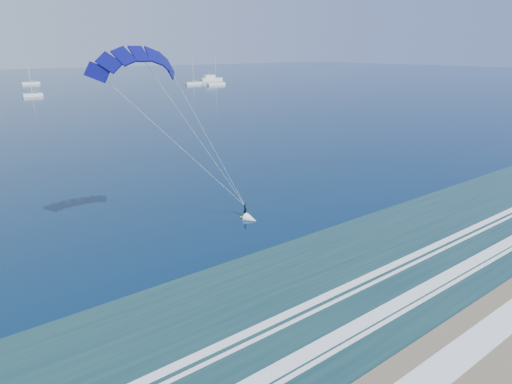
{
  "coord_description": "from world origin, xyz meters",
  "views": [
    {
      "loc": [
        -22.69,
        -11.31,
        18.15
      ],
      "look_at": [
        4.89,
        23.6,
        4.05
      ],
      "focal_mm": 32.0,
      "sensor_mm": 36.0,
      "label": 1
    }
  ],
  "objects": [
    {
      "name": "ground",
      "position": [
        0.0,
        0.0,
        0.0
      ],
      "size": [
        900.0,
        900.0,
        0.0
      ],
      "primitive_type": "plane",
      "color": "#082A47",
      "rests_on": "ground"
    },
    {
      "name": "motor_yacht",
      "position": [
        120.5,
        211.16,
        1.45
      ],
      "size": [
        13.3,
        3.55,
        5.72
      ],
      "color": "white",
      "rests_on": "ground"
    },
    {
      "name": "sailboat_4",
      "position": [
        108.86,
        188.05,
        0.69
      ],
      "size": [
        10.02,
        2.4,
        13.4
      ],
      "color": "white",
      "rests_on": "ground"
    },
    {
      "name": "sailboat_2",
      "position": [
        35.68,
        251.75,
        0.68
      ],
      "size": [
        8.56,
        2.4,
        11.66
      ],
      "color": "white",
      "rests_on": "ground"
    },
    {
      "name": "sailboat_1",
      "position": [
        20.83,
        184.35,
        0.67
      ],
      "size": [
        7.12,
        2.4,
        10.1
      ],
      "color": "white",
      "rests_on": "ground"
    },
    {
      "name": "kitesurfer_rig",
      "position": [
        -0.65,
        25.09,
        9.79
      ],
      "size": [
        19.02,
        6.14,
        19.32
      ],
      "color": "#9DE31A",
      "rests_on": "ground"
    },
    {
      "name": "sailboat_3",
      "position": [
        102.25,
        199.2,
        0.69
      ],
      "size": [
        9.13,
        2.4,
        12.41
      ],
      "color": "white",
      "rests_on": "ground"
    }
  ]
}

